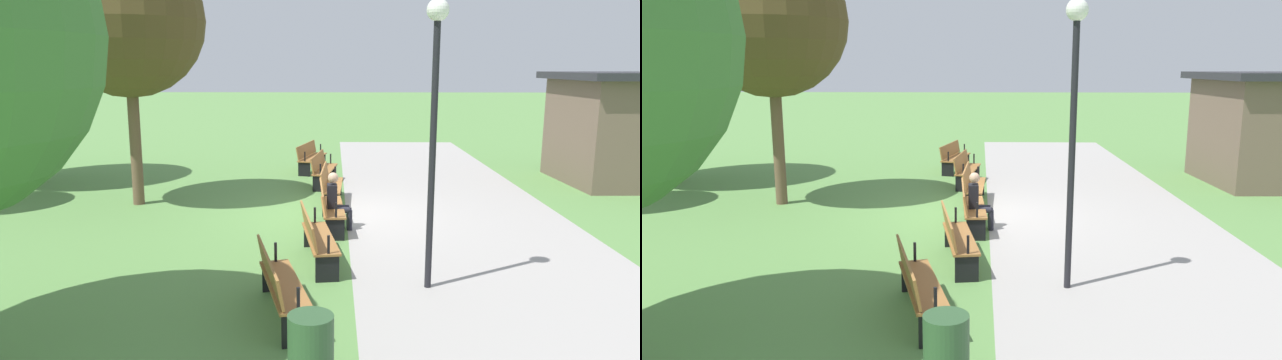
% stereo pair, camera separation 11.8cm
% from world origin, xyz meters
% --- Properties ---
extents(ground_plane, '(120.00, 120.00, 0.00)m').
position_xyz_m(ground_plane, '(0.00, 0.00, 0.00)').
color(ground_plane, '#5B8C47').
extents(path_paving, '(25.31, 4.89, 0.01)m').
position_xyz_m(path_paving, '(0.00, 2.73, 0.00)').
color(path_paving, '#A39E99').
rests_on(path_paving, ground).
extents(bench_0, '(2.00, 0.93, 0.89)m').
position_xyz_m(bench_0, '(-5.51, -0.75, 0.48)').
color(bench_0, '#996633').
rests_on(bench_0, ground).
extents(bench_1, '(1.99, 0.75, 0.89)m').
position_xyz_m(bench_1, '(-3.33, -0.31, 0.48)').
color(bench_1, '#996633').
rests_on(bench_1, ground).
extents(bench_2, '(1.97, 0.57, 0.89)m').
position_xyz_m(bench_2, '(-1.11, -0.10, 0.48)').
color(bench_2, '#996633').
rests_on(bench_2, ground).
extents(bench_3, '(1.97, 0.57, 0.89)m').
position_xyz_m(bench_3, '(1.11, -0.10, 0.48)').
color(bench_3, '#996633').
rests_on(bench_3, ground).
extents(bench_4, '(1.99, 0.75, 0.89)m').
position_xyz_m(bench_4, '(3.33, -0.31, 0.48)').
color(bench_4, '#996633').
rests_on(bench_4, ground).
extents(bench_5, '(2.00, 0.93, 0.89)m').
position_xyz_m(bench_5, '(5.51, -0.75, 0.48)').
color(bench_5, '#996633').
rests_on(bench_5, ground).
extents(person_seated, '(0.34, 0.53, 1.20)m').
position_xyz_m(person_seated, '(1.22, 0.05, 0.64)').
color(person_seated, black).
rests_on(person_seated, ground).
extents(tree_0, '(4.38, 4.38, 5.94)m').
position_xyz_m(tree_0, '(-3.35, -8.95, 3.73)').
color(tree_0, '#4C3828').
rests_on(tree_0, ground).
extents(tree_2, '(3.57, 3.57, 6.16)m').
position_xyz_m(tree_2, '(-0.91, -4.79, 4.36)').
color(tree_2, brown).
rests_on(tree_2, ground).
extents(lamp_post, '(0.32, 0.32, 4.28)m').
position_xyz_m(lamp_post, '(4.40, 1.44, 2.95)').
color(lamp_post, black).
rests_on(lamp_post, ground).
extents(trash_bin, '(0.48, 0.48, 0.85)m').
position_xyz_m(trash_bin, '(7.35, -0.25, 0.42)').
color(trash_bin, '#2D512D').
rests_on(trash_bin, ground).
extents(kiosk, '(4.07, 3.26, 3.16)m').
position_xyz_m(kiosk, '(-3.83, 7.98, 1.61)').
color(kiosk, brown).
rests_on(kiosk, ground).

